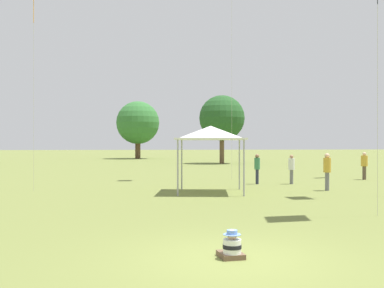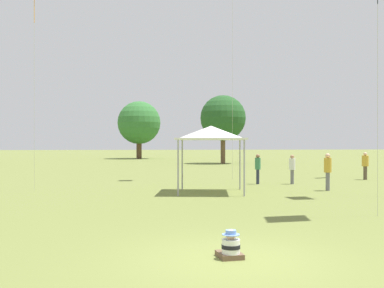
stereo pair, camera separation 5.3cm
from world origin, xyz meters
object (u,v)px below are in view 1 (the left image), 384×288
Objects in this scene: canopy_tent at (211,133)px; distant_tree_1 at (138,123)px; seated_toddler at (232,247)px; person_standing_6 at (291,167)px; distant_tree_2 at (222,118)px; person_standing_0 at (364,163)px; person_standing_4 at (327,168)px; person_standing_2 at (257,166)px.

canopy_tent is 0.42× the size of distant_tree_1.
seated_toddler is at bearing -97.09° from canopy_tent.
distant_tree_2 is (0.86, 25.33, 4.07)m from person_standing_6.
distant_tree_2 is at bearing 72.70° from seated_toddler.
canopy_tent reaches higher than person_standing_0.
canopy_tent is at bearing 75.87° from seated_toddler.
person_standing_4 reaches higher than seated_toddler.
canopy_tent is 46.17m from distant_tree_1.
person_standing_6 is 0.19× the size of distant_tree_1.
person_standing_4 is at bearing 1.36° from canopy_tent.
seated_toddler is at bearing 177.55° from person_standing_4.
person_standing_4 is 29.10m from distant_tree_2.
person_standing_0 is at bearing 29.83° from canopy_tent.
person_standing_0 is 42.52m from distant_tree_1.
seated_toddler is 57.71m from distant_tree_1.
person_standing_4 is 0.50× the size of canopy_tent.
distant_tree_1 reaches higher than person_standing_0.
seated_toddler is at bearing -71.51° from person_standing_2.
distant_tree_2 reaches higher than canopy_tent.
canopy_tent is at bearing -94.39° from person_standing_2.
canopy_tent is (1.43, 11.49, 2.45)m from seated_toddler.
distant_tree_1 is (-8.93, 45.84, 4.19)m from person_standing_4.
person_standing_4 is 0.23× the size of distant_tree_2.
person_standing_2 is 5.25m from canopy_tent.
seated_toddler is 0.37× the size of person_standing_6.
person_standing_4 is at bearing 68.99° from person_standing_6.
distant_tree_1 is (-3.40, 45.97, 2.57)m from canopy_tent.
person_standing_0 reaches higher than person_standing_6.
distant_tree_1 is at bearing -107.90° from person_standing_6.
person_standing_0 is 23.76m from distant_tree_2.
person_standing_0 is at bearing 48.77° from seated_toddler.
person_standing_0 reaches higher than person_standing_2.
person_standing_2 is at bearing -81.14° from distant_tree_1.
seated_toddler is 0.35× the size of person_standing_0.
person_standing_4 is 1.10× the size of person_standing_6.
person_standing_0 is at bearing 174.37° from person_standing_6.
person_standing_0 is at bearing -78.79° from distant_tree_2.
person_standing_6 is at bearing 36.63° from person_standing_4.
canopy_tent is at bearing -85.77° from distant_tree_1.
seated_toddler is 11.83m from canopy_tent.
person_standing_4 is 0.21× the size of distant_tree_1.
person_standing_0 is 12.16m from canopy_tent.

